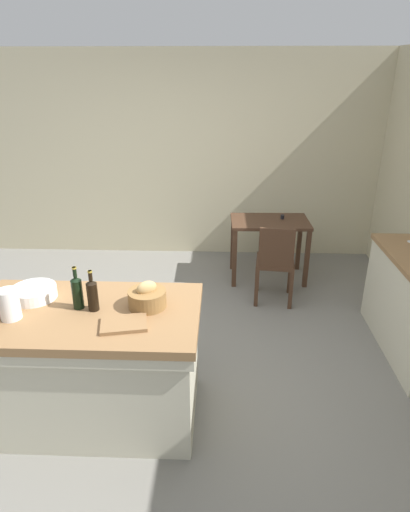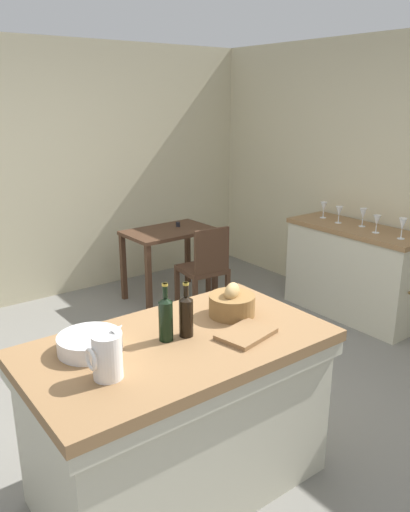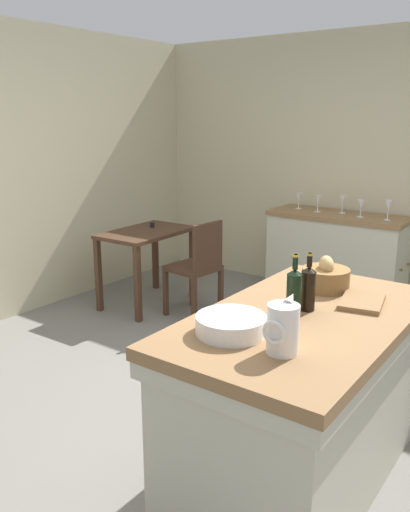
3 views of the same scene
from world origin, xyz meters
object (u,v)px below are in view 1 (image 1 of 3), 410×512
pitcher (9,304)px  island_table (91,361)px  wash_bowl (34,293)px  cutting_board (124,324)px  writing_desk (269,230)px  wooden_chair (275,261)px  wine_bottle_amber (77,292)px  bread_basket (147,297)px  wine_bottle_dark (92,294)px

pitcher → island_table: bearing=13.8°
wash_bowl → cutting_board: 0.78m
writing_desk → pitcher: pitcher is taller
wooden_chair → wash_bowl: wash_bowl is taller
cutting_board → wine_bottle_amber: bearing=149.1°
island_table → wooden_chair: 2.29m
bread_basket → wooden_chair: bearing=57.4°
pitcher → wine_bottle_amber: (0.40, 0.15, 0.02)m
cutting_board → bread_basket: bearing=66.0°
cutting_board → wine_bottle_amber: (-0.35, 0.21, 0.11)m
writing_desk → wine_bottle_amber: size_ratio=3.03×
pitcher → wine_bottle_dark: bearing=14.3°
pitcher → wash_bowl: pitcher is taller
island_table → wine_bottle_dark: 0.53m
wine_bottle_amber → wine_bottle_dark: bearing=-11.5°
wooden_chair → wine_bottle_amber: bearing=-131.8°
bread_basket → wine_bottle_dark: wine_bottle_dark is taller
island_table → pitcher: bearing=-166.2°
cutting_board → wooden_chair: bearing=58.4°
wine_bottle_dark → bread_basket: bearing=9.5°
writing_desk → wine_bottle_dark: (-1.41, -2.33, 0.38)m
pitcher → bread_basket: bearing=12.3°
pitcher → wine_bottle_amber: wine_bottle_amber is taller
wooden_chair → pitcher: pitcher is taller
pitcher → cutting_board: bearing=-4.5°
bread_basket → cutting_board: bread_basket is taller
cutting_board → wine_bottle_dark: (-0.24, 0.19, 0.10)m
writing_desk → wash_bowl: bearing=-130.5°
wooden_chair → cutting_board: 2.28m
writing_desk → pitcher: size_ratio=3.71×
cutting_board → wine_bottle_amber: 0.42m
wooden_chair → pitcher: (-1.92, -1.85, 0.50)m
writing_desk → wooden_chair: bearing=-89.1°
pitcher → wash_bowl: 0.28m
wash_bowl → cutting_board: (0.70, -0.33, -0.03)m
wash_bowl → wine_bottle_amber: (0.35, -0.12, 0.08)m
island_table → pitcher: pitcher is taller
wine_bottle_amber → wooden_chair: bearing=48.2°
island_table → cutting_board: bearing=-28.9°
pitcher → bread_basket: pitcher is taller
wine_bottle_dark → wooden_chair: bearing=50.6°
wooden_chair → wine_bottle_amber: wine_bottle_amber is taller
wash_bowl → bread_basket: 0.82m
wooden_chair → pitcher: size_ratio=3.65×
cutting_board → wine_bottle_dark: bearing=142.2°
wine_bottle_dark → wine_bottle_amber: size_ratio=0.95×
wash_bowl → island_table: bearing=-22.1°
island_table → wash_bowl: bearing=157.9°
writing_desk → cutting_board: bearing=-114.8°
island_table → wine_bottle_amber: bearing=137.5°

